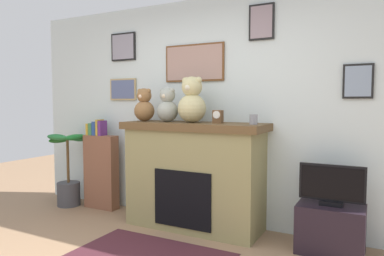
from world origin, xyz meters
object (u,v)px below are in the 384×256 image
at_px(mantel_clock, 218,117).
at_px(teddy_bear_cream, 192,102).
at_px(tv_stand, 330,229).
at_px(teddy_bear_brown, 144,106).
at_px(bookshelf, 101,169).
at_px(teddy_bear_tan, 167,106).
at_px(candle_jar, 254,119).
at_px(potted_plant, 68,178).
at_px(fireplace, 194,175).
at_px(television, 332,186).

bearing_deg(mantel_clock, teddy_bear_cream, 179.85).
xyz_separation_m(tv_stand, teddy_bear_brown, (-2.10, 0.00, 1.13)).
distance_m(teddy_bear_brown, teddy_bear_cream, 0.64).
bearing_deg(teddy_bear_brown, mantel_clock, -0.06).
xyz_separation_m(bookshelf, teddy_bear_tan, (1.10, -0.10, 0.83)).
relative_size(candle_jar, teddy_bear_tan, 0.26).
bearing_deg(tv_stand, teddy_bear_tan, 179.90).
xyz_separation_m(potted_plant, teddy_bear_tan, (1.57, 0.03, 0.98)).
bearing_deg(mantel_clock, candle_jar, 0.21).
distance_m(fireplace, teddy_bear_brown, 1.01).
relative_size(teddy_bear_brown, teddy_bear_tan, 0.99).
xyz_separation_m(tv_stand, television, (0.00, -0.00, 0.41)).
height_order(potted_plant, teddy_bear_brown, teddy_bear_brown).
distance_m(candle_jar, teddy_bear_brown, 1.35).
relative_size(teddy_bear_brown, teddy_bear_cream, 0.77).
relative_size(fireplace, bookshelf, 1.37).
relative_size(television, mantel_clock, 4.14).
bearing_deg(television, bookshelf, 177.98).
bearing_deg(fireplace, television, -0.90).
bearing_deg(television, teddy_bear_cream, 179.83).
xyz_separation_m(bookshelf, teddy_bear_brown, (0.78, -0.10, 0.83)).
relative_size(television, teddy_bear_tan, 1.49).
height_order(tv_stand, teddy_bear_brown, teddy_bear_brown).
bearing_deg(television, tv_stand, 90.00).
height_order(candle_jar, teddy_bear_cream, teddy_bear_cream).
relative_size(fireplace, teddy_bear_tan, 4.13).
distance_m(tv_stand, teddy_bear_cream, 1.88).
bearing_deg(teddy_bear_cream, bookshelf, 176.07).
relative_size(television, candle_jar, 5.71).
height_order(potted_plant, television, potted_plant).
bearing_deg(teddy_bear_tan, fireplace, 3.10).
bearing_deg(teddy_bear_brown, fireplace, 1.58).
distance_m(bookshelf, mantel_clock, 1.87).
relative_size(tv_stand, teddy_bear_brown, 1.53).
xyz_separation_m(bookshelf, mantel_clock, (1.72, -0.10, 0.73)).
relative_size(fireplace, potted_plant, 1.63).
bearing_deg(candle_jar, fireplace, 178.52).
relative_size(bookshelf, teddy_bear_tan, 3.02).
bearing_deg(bookshelf, candle_jar, -2.61).
distance_m(bookshelf, tv_stand, 2.89).
xyz_separation_m(teddy_bear_brown, teddy_bear_cream, (0.64, -0.00, 0.05)).
xyz_separation_m(potted_plant, television, (3.35, 0.02, 0.25)).
height_order(potted_plant, candle_jar, candle_jar).
bearing_deg(mantel_clock, potted_plant, -179.37).
relative_size(mantel_clock, teddy_bear_brown, 0.36).
distance_m(teddy_bear_tan, teddy_bear_cream, 0.32).
bearing_deg(tv_stand, potted_plant, -179.62).
xyz_separation_m(tv_stand, teddy_bear_cream, (-1.46, 0.00, 1.18)).
relative_size(mantel_clock, teddy_bear_cream, 0.28).
bearing_deg(teddy_bear_cream, fireplace, 41.26).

